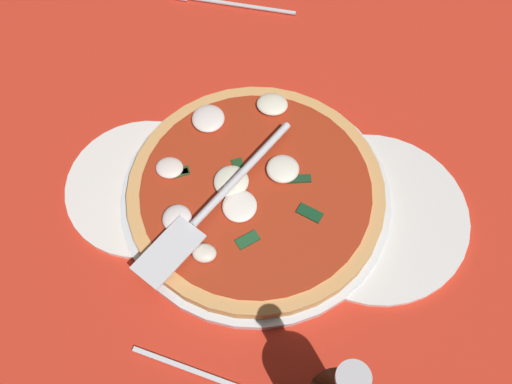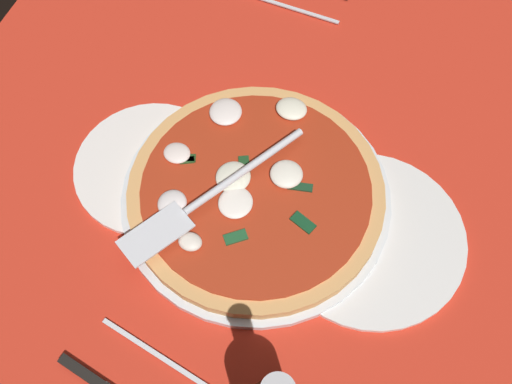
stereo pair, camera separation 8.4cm
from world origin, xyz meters
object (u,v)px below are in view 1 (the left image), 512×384
object	(u,v)px
dinner_plate_left	(373,215)
pizza_server	(215,202)
dinner_plate_right	(144,187)
pizza	(254,191)

from	to	relation	value
dinner_plate_left	pizza_server	bearing A→B (deg)	9.32
dinner_plate_left	dinner_plate_right	world-z (taller)	same
dinner_plate_right	pizza	size ratio (longest dim) A/B	0.62
pizza_server	dinner_plate_left	bearing A→B (deg)	129.87
pizza	dinner_plate_left	bearing A→B (deg)	178.53
pizza	pizza_server	world-z (taller)	pizza_server
dinner_plate_right	pizza_server	size ratio (longest dim) A/B	0.82
dinner_plate_right	pizza	xyz separation A→B (cm)	(-15.34, -0.56, 1.90)
dinner_plate_right	dinner_plate_left	bearing A→B (deg)	-179.75
dinner_plate_right	pizza	bearing A→B (deg)	-177.91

